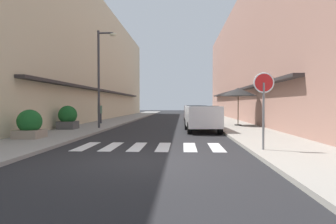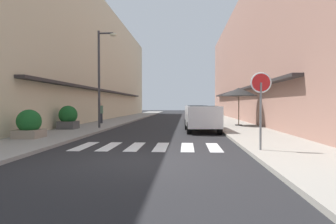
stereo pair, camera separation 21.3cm
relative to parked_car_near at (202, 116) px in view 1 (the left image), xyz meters
The scene contains 15 objects.
ground_plane 10.28m from the parked_car_near, 102.76° to the left, with size 100.97×100.97×0.00m, color #232326.
sidewalk_left 12.27m from the parked_car_near, 125.27° to the left, with size 2.98×64.25×0.12m, color gray.
sidewalk_right 10.34m from the parked_car_near, 75.73° to the left, with size 2.98×64.25×0.12m, color #9E998E.
building_row_left 16.49m from the parked_car_near, 134.40° to the left, with size 5.50×43.31×11.35m.
building_row_right 13.89m from the parked_car_near, 59.95° to the left, with size 5.50×43.31×11.42m.
crosswalk 6.34m from the parked_car_near, 111.12° to the right, with size 5.20×2.20×0.01m.
parked_car_near is the anchor object (origin of this frame).
parked_car_mid 6.66m from the parked_car_near, 90.00° to the left, with size 1.87×4.38×1.47m.
parked_car_far 12.55m from the parked_car_near, 90.00° to the left, with size 1.92×4.32×1.47m.
round_street_sign 7.25m from the parked_car_near, 78.35° to the right, with size 0.65×0.07×2.44m.
street_lamp 6.73m from the parked_car_near, behind, with size 1.19×0.28×5.91m.
cafe_umbrella 4.63m from the parked_car_near, 52.25° to the left, with size 2.48×2.48×2.56m.
planter_corner 8.76m from the parked_car_near, 150.17° to the right, with size 1.05×1.05×1.21m.
planter_midblock 7.79m from the parked_car_near, behind, with size 1.07×1.07×1.36m.
pedestrian_walking_near 8.92m from the parked_car_near, 145.44° to the left, with size 0.34×0.34×1.54m.
Camera 1 is at (1.17, -7.73, 1.55)m, focal length 30.40 mm.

